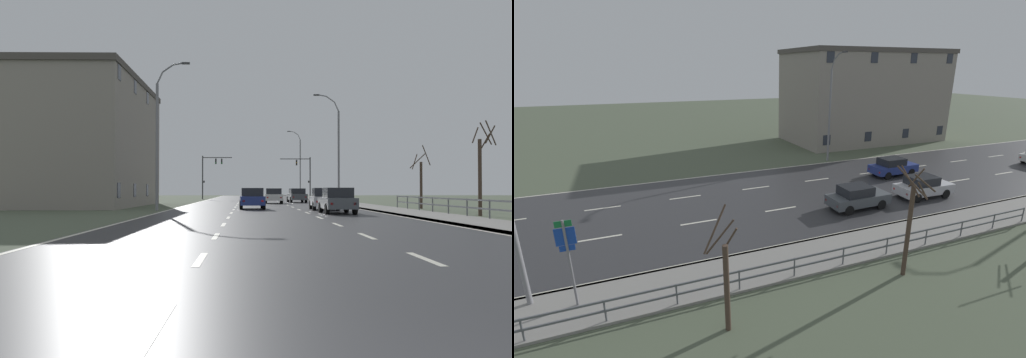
{
  "view_description": "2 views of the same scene",
  "coord_description": "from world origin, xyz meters",
  "views": [
    {
      "loc": [
        -1.37,
        -3.64,
        1.47
      ],
      "look_at": [
        -0.46,
        51.57,
        2.54
      ],
      "focal_mm": 37.45,
      "sensor_mm": 36.0,
      "label": 1
    },
    {
      "loc": [
        22.05,
        14.58,
        8.88
      ],
      "look_at": [
        0.0,
        23.81,
        1.4
      ],
      "focal_mm": 24.94,
      "sensor_mm": 36.0,
      "label": 2
    }
  ],
  "objects": [
    {
      "name": "brick_building",
      "position": [
        -15.69,
        43.13,
        5.52
      ],
      "size": [
        10.32,
        19.19,
        11.03
      ],
      "color": "gray",
      "rests_on": "ground"
    },
    {
      "name": "car_far_right",
      "position": [
        -1.01,
        35.66,
        0.8
      ],
      "size": [
        1.92,
        4.14,
        1.57
      ],
      "rotation": [
        0.0,
        0.0,
        0.02
      ],
      "color": "navy",
      "rests_on": "ground"
    },
    {
      "name": "road_asphalt_strip",
      "position": [
        0.0,
        60.0,
        0.01
      ],
      "size": [
        14.0,
        120.0,
        0.03
      ],
      "color": "#303033",
      "rests_on": "ground"
    },
    {
      "name": "guardrail",
      "position": [
        9.85,
        19.58,
        0.71
      ],
      "size": [
        0.07,
        32.92,
        1.0
      ],
      "color": "#515459",
      "rests_on": "ground"
    },
    {
      "name": "street_lamp_distant",
      "position": [
        7.47,
        86.24,
        5.59
      ],
      "size": [
        2.29,
        0.24,
        11.38
      ],
      "color": "slate",
      "rests_on": "ground"
    },
    {
      "name": "sidewalk_right",
      "position": [
        8.43,
        60.0,
        0.06
      ],
      "size": [
        3.0,
        120.0,
        0.12
      ],
      "color": "gray",
      "rests_on": "ground"
    },
    {
      "name": "bare_tree_mid",
      "position": [
        11.51,
        25.48,
        2.5
      ],
      "size": [
        1.3,
        1.55,
        5.18
      ],
      "color": "#423328",
      "rests_on": "ground"
    },
    {
      "name": "car_distant",
      "position": [
        4.14,
        55.34,
        0.8
      ],
      "size": [
        2.02,
        4.2,
        1.57
      ],
      "rotation": [
        0.0,
        0.0,
        0.06
      ],
      "color": "#474C51",
      "rests_on": "ground"
    },
    {
      "name": "street_lamp_left_bank",
      "position": [
        -7.46,
        33.22,
        5.06
      ],
      "size": [
        2.35,
        0.24,
        10.32
      ],
      "color": "slate",
      "rests_on": "ground"
    },
    {
      "name": "street_lamp_midground",
      "position": [
        7.44,
        48.37,
        5.29
      ],
      "size": [
        2.57,
        0.24,
        10.83
      ],
      "color": "slate",
      "rests_on": "ground"
    },
    {
      "name": "bare_tree_far",
      "position": [
        11.82,
        36.58,
        2.07
      ],
      "size": [
        1.42,
        1.48,
        4.79
      ],
      "color": "#423328",
      "rests_on": "ground"
    },
    {
      "name": "car_far_left",
      "position": [
        4.05,
        28.35,
        0.8
      ],
      "size": [
        1.88,
        4.12,
        1.57
      ],
      "rotation": [
        0.0,
        0.0,
        0.01
      ],
      "color": "#474C51",
      "rests_on": "ground"
    },
    {
      "name": "traffic_signal_right",
      "position": [
        7.13,
        74.66,
        4.03
      ],
      "size": [
        4.54,
        0.36,
        6.2
      ],
      "color": "#38383A",
      "rests_on": "ground"
    },
    {
      "name": "traffic_signal_left",
      "position": [
        -6.89,
        74.4,
        4.32
      ],
      "size": [
        4.39,
        0.36,
        6.38
      ],
      "color": "#38383A",
      "rests_on": "ground"
    },
    {
      "name": "ground_plane",
      "position": [
        0.0,
        48.0,
        -0.06
      ],
      "size": [
        160.0,
        160.0,
        0.12
      ],
      "color": "#4C5642"
    },
    {
      "name": "car_near_left",
      "position": [
        4.07,
        33.99,
        0.8
      ],
      "size": [
        1.94,
        4.15,
        1.57
      ],
      "rotation": [
        0.0,
        0.0,
        -0.03
      ],
      "color": "#B7B7BC",
      "rests_on": "ground"
    },
    {
      "name": "car_near_right",
      "position": [
        1.37,
        51.68,
        0.8
      ],
      "size": [
        1.9,
        4.13,
        1.57
      ],
      "rotation": [
        0.0,
        0.0,
        -0.02
      ],
      "color": "silver",
      "rests_on": "ground"
    }
  ]
}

